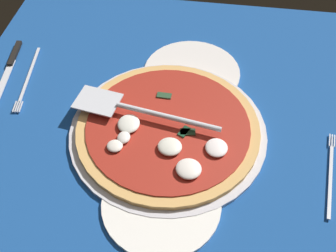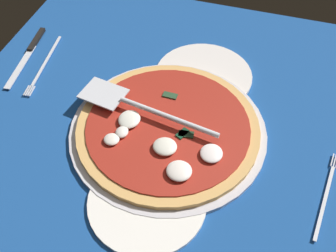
{
  "view_description": "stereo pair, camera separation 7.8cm",
  "coord_description": "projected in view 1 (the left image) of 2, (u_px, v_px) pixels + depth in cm",
  "views": [
    {
      "loc": [
        -49.0,
        -4.63,
        61.42
      ],
      "look_at": [
        1.32,
        2.74,
        2.22
      ],
      "focal_mm": 43.88,
      "sensor_mm": 36.0,
      "label": 1
    },
    {
      "loc": [
        -47.28,
        -12.23,
        61.42
      ],
      "look_at": [
        1.32,
        2.74,
        2.22
      ],
      "focal_mm": 43.88,
      "sensor_mm": 36.0,
      "label": 2
    }
  ],
  "objects": [
    {
      "name": "dinner_plate_left",
      "position": [
        161.0,
        203.0,
        0.69
      ],
      "size": [
        20.16,
        20.16,
        1.0
      ],
      "primitive_type": "cylinder",
      "color": "white",
      "rests_on": "ground_plane"
    },
    {
      "name": "pizza_pan",
      "position": [
        168.0,
        131.0,
        0.79
      ],
      "size": [
        37.86,
        37.86,
        1.12
      ],
      "primitive_type": "cylinder",
      "color": "silver",
      "rests_on": "ground_plane"
    },
    {
      "name": "checker_pattern",
      "position": [
        181.0,
        140.0,
        0.79
      ],
      "size": [
        94.3,
        94.3,
        0.1
      ],
      "color": "white",
      "rests_on": "ground_plane"
    },
    {
      "name": "pizza",
      "position": [
        168.0,
        128.0,
        0.78
      ],
      "size": [
        35.06,
        35.06,
        2.59
      ],
      "color": "tan",
      "rests_on": "pizza_pan"
    },
    {
      "name": "ground_plane",
      "position": [
        181.0,
        142.0,
        0.79
      ],
      "size": [
        94.3,
        94.3,
        0.8
      ],
      "primitive_type": "cube",
      "color": "#19478D"
    },
    {
      "name": "pizza_server",
      "position": [
        136.0,
        110.0,
        0.78
      ],
      "size": [
        8.57,
        29.13,
        1.0
      ],
      "rotation": [
        0.0,
        0.0,
        1.4
      ],
      "color": "silver",
      "rests_on": "pizza"
    },
    {
      "name": "dinner_plate_right",
      "position": [
        192.0,
        73.0,
        0.9
      ],
      "size": [
        21.07,
        21.07,
        1.0
      ],
      "primitive_type": "cylinder",
      "color": "silver",
      "rests_on": "ground_plane"
    },
    {
      "name": "place_setting_far",
      "position": [
        19.0,
        74.0,
        0.9
      ],
      "size": [
        21.99,
        13.37,
        1.4
      ],
      "rotation": [
        0.0,
        0.0,
        3.26
      ],
      "color": "white",
      "rests_on": "ground_plane"
    }
  ]
}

